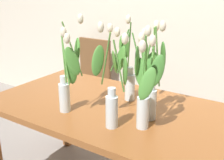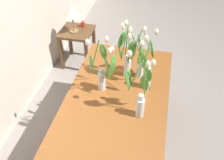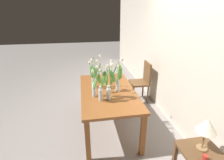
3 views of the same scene
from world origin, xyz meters
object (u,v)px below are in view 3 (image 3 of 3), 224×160
(dining_table, at_px, (108,95))
(tulip_vase_1, at_px, (101,90))
(tulip_vase_3, at_px, (108,85))
(tulip_vase_4, at_px, (117,79))
(tulip_vase_2, at_px, (94,76))
(table_lamp, at_px, (207,126))
(tulip_vase_0, at_px, (95,85))
(side_table, at_px, (200,159))
(dining_chair, at_px, (142,80))
(pillar_candle, at_px, (205,158))

(dining_table, height_order, tulip_vase_1, tulip_vase_1)
(tulip_vase_3, relative_size, tulip_vase_4, 1.02)
(tulip_vase_2, bearing_deg, dining_table, 55.08)
(tulip_vase_4, bearing_deg, table_lamp, 30.42)
(tulip_vase_0, height_order, tulip_vase_2, tulip_vase_2)
(tulip_vase_4, relative_size, side_table, 1.02)
(tulip_vase_3, bearing_deg, dining_chair, 140.80)
(tulip_vase_4, height_order, dining_chair, tulip_vase_4)
(dining_table, bearing_deg, tulip_vase_4, 66.07)
(dining_table, distance_m, pillar_candle, 1.67)
(tulip_vase_1, distance_m, tulip_vase_3, 0.13)
(tulip_vase_0, bearing_deg, dining_chair, 132.09)
(tulip_vase_3, xyz_separation_m, tulip_vase_4, (-0.25, 0.18, -0.01))
(tulip_vase_1, bearing_deg, dining_table, 154.73)
(tulip_vase_3, bearing_deg, tulip_vase_4, 145.18)
(dining_table, distance_m, tulip_vase_2, 0.40)
(dining_chair, distance_m, table_lamp, 2.21)
(tulip_vase_3, bearing_deg, table_lamp, 42.35)
(dining_chair, relative_size, side_table, 1.69)
(tulip_vase_1, height_order, pillar_candle, tulip_vase_1)
(tulip_vase_0, xyz_separation_m, tulip_vase_1, (0.16, 0.07, -0.01))
(dining_table, relative_size, tulip_vase_2, 2.71)
(tulip_vase_2, distance_m, tulip_vase_3, 0.50)
(tulip_vase_2, height_order, pillar_candle, tulip_vase_2)
(dining_table, distance_m, tulip_vase_1, 0.45)
(tulip_vase_1, xyz_separation_m, side_table, (1.02, 1.01, -0.48))
(tulip_vase_0, height_order, side_table, tulip_vase_0)
(dining_table, distance_m, tulip_vase_4, 0.35)
(side_table, distance_m, table_lamp, 0.43)
(dining_chair, bearing_deg, tulip_vase_0, -47.91)
(table_lamp, distance_m, pillar_candle, 0.32)
(dining_chair, bearing_deg, dining_table, -46.89)
(tulip_vase_0, bearing_deg, dining_table, 127.39)
(side_table, bearing_deg, table_lamp, 151.08)
(dining_table, height_order, table_lamp, table_lamp)
(table_lamp, xyz_separation_m, pillar_candle, (0.16, -0.08, -0.27))
(tulip_vase_2, distance_m, pillar_candle, 1.94)
(tulip_vase_0, bearing_deg, tulip_vase_2, 178.74)
(tulip_vase_0, relative_size, dining_chair, 0.61)
(table_lamp, bearing_deg, dining_table, -146.33)
(tulip_vase_4, height_order, side_table, tulip_vase_4)
(tulip_vase_1, height_order, table_lamp, tulip_vase_1)
(tulip_vase_4, distance_m, table_lamp, 1.45)
(tulip_vase_0, xyz_separation_m, table_lamp, (1.14, 1.09, -0.07))
(dining_table, relative_size, tulip_vase_1, 2.93)
(tulip_vase_4, bearing_deg, tulip_vase_1, -48.03)
(tulip_vase_0, xyz_separation_m, side_table, (1.18, 1.07, -0.49))
(dining_chair, xyz_separation_m, table_lamp, (2.18, -0.06, 0.33))
(tulip_vase_1, relative_size, side_table, 0.99)
(tulip_vase_3, height_order, tulip_vase_4, tulip_vase_3)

